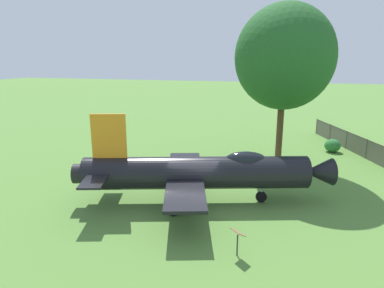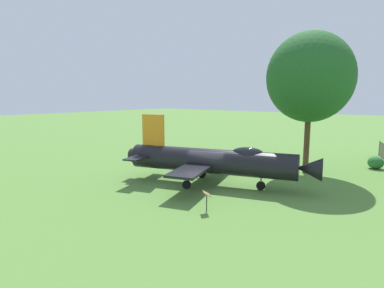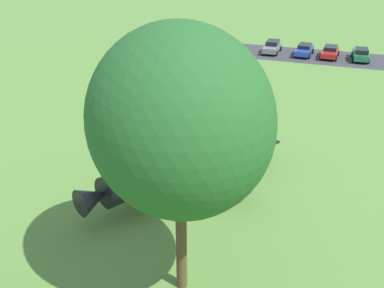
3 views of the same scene
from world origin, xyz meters
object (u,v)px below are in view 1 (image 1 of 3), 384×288
at_px(display_jet, 203,172).
at_px(shrub_near_fence, 332,146).
at_px(shade_tree, 284,57).
at_px(info_plaque, 238,236).

relative_size(display_jet, shrub_near_fence, 10.58).
bearing_deg(display_jet, shrub_near_fence, 41.33).
relative_size(shade_tree, info_plaque, 9.93).
xyz_separation_m(display_jet, shade_tree, (-3.65, -7.79, 6.00)).
xyz_separation_m(shade_tree, info_plaque, (1.06, 12.39, -6.92)).
xyz_separation_m(display_jet, shrub_near_fence, (-7.93, -13.11, -1.21)).
relative_size(display_jet, info_plaque, 11.95).
bearing_deg(info_plaque, shade_tree, -94.91).
distance_m(shrub_near_fence, info_plaque, 18.49).
bearing_deg(shrub_near_fence, info_plaque, 73.22).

